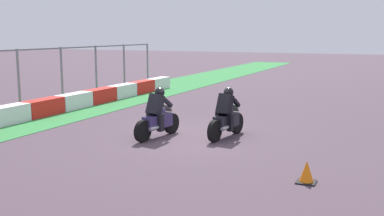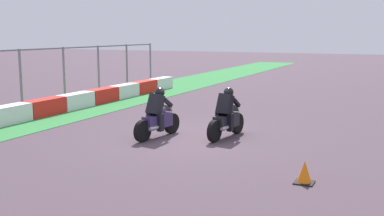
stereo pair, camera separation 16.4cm
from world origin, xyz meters
name	(u,v)px [view 1 (the left image)]	position (x,y,z in m)	size (l,w,h in m)	color
ground_plane	(192,137)	(0.00, 0.00, 0.00)	(120.00, 120.00, 0.00)	#4B3A45
grass_verge	(25,120)	(0.00, 6.65, 0.01)	(72.00, 3.89, 0.02)	#358541
track_barrier	(25,111)	(0.00, 6.59, 0.32)	(21.96, 0.60, 0.64)	red
rider_lane_a	(226,117)	(0.34, -0.98, 0.62)	(2.04, 0.59, 1.51)	black
rider_lane_b	(158,117)	(-0.53, 0.89, 0.62)	(2.04, 0.61, 1.51)	black
traffic_cone	(307,173)	(-2.99, -3.98, 0.22)	(0.40, 0.40, 0.48)	black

